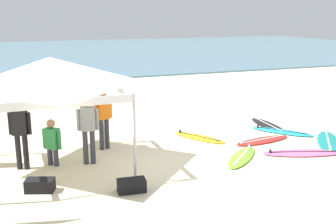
# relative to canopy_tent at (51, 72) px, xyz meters

# --- Properties ---
(ground_plane) EXTENTS (80.00, 80.00, 0.00)m
(ground_plane) POSITION_rel_canopy_tent_xyz_m (2.93, -0.79, -2.39)
(ground_plane) COLOR beige
(sea) EXTENTS (80.00, 36.00, 0.10)m
(sea) POSITION_rel_canopy_tent_xyz_m (2.93, 31.37, -2.34)
(sea) COLOR #568499
(sea) RESTS_ON ground
(canopy_tent) EXTENTS (3.24, 3.24, 2.75)m
(canopy_tent) POSITION_rel_canopy_tent_xyz_m (0.00, 0.00, 0.00)
(canopy_tent) COLOR #B7B7BC
(canopy_tent) RESTS_ON ground
(surfboard_red) EXTENTS (1.99, 0.78, 0.19)m
(surfboard_red) POSITION_rel_canopy_tent_xyz_m (5.99, 0.01, -2.35)
(surfboard_red) COLOR red
(surfboard_red) RESTS_ON ground
(surfboard_lime) EXTENTS (1.70, 1.66, 0.19)m
(surfboard_lime) POSITION_rel_canopy_tent_xyz_m (4.66, -1.02, -2.35)
(surfboard_lime) COLOR #7AD12D
(surfboard_lime) RESTS_ON ground
(surfboard_yellow) EXTENTS (1.33, 1.81, 0.19)m
(surfboard_yellow) POSITION_rel_canopy_tent_xyz_m (4.34, 0.97, -2.35)
(surfboard_yellow) COLOR yellow
(surfboard_yellow) RESTS_ON ground
(surfboard_black) EXTENTS (0.70, 2.08, 0.19)m
(surfboard_black) POSITION_rel_canopy_tent_xyz_m (7.14, 1.39, -2.35)
(surfboard_black) COLOR black
(surfboard_black) RESTS_ON ground
(surfboard_teal) EXTENTS (1.89, 2.17, 0.19)m
(surfboard_teal) POSITION_rel_canopy_tent_xyz_m (7.73, -0.81, -2.35)
(surfboard_teal) COLOR #19847F
(surfboard_teal) RESTS_ON ground
(surfboard_cyan) EXTENTS (1.64, 1.88, 0.19)m
(surfboard_cyan) POSITION_rel_canopy_tent_xyz_m (7.11, 0.59, -2.35)
(surfboard_cyan) COLOR #23B2CC
(surfboard_cyan) RESTS_ON ground
(surfboard_pink) EXTENTS (2.26, 1.25, 0.19)m
(surfboard_pink) POSITION_rel_canopy_tent_xyz_m (6.36, -1.34, -2.35)
(surfboard_pink) COLOR pink
(surfboard_pink) RESTS_ON ground
(person_orange) EXTENTS (0.52, 0.33, 1.71)m
(person_orange) POSITION_rel_canopy_tent_xyz_m (1.43, 1.04, -1.40)
(person_orange) COLOR #383842
(person_orange) RESTS_ON ground
(person_grey) EXTENTS (0.54, 0.29, 1.71)m
(person_grey) POSITION_rel_canopy_tent_xyz_m (0.82, 0.03, -1.40)
(person_grey) COLOR #383842
(person_grey) RESTS_ON ground
(person_black) EXTENTS (0.52, 0.33, 1.71)m
(person_black) POSITION_rel_canopy_tent_xyz_m (-0.78, 0.25, -1.40)
(person_black) COLOR black
(person_black) RESTS_ON ground
(person_green) EXTENTS (0.42, 0.41, 1.20)m
(person_green) POSITION_rel_canopy_tent_xyz_m (-0.06, 0.24, -1.73)
(person_green) COLOR #383842
(person_green) RESTS_ON ground
(gear_bag_near_tent) EXTENTS (0.63, 0.38, 0.28)m
(gear_bag_near_tent) POSITION_rel_canopy_tent_xyz_m (1.35, -1.98, -2.25)
(gear_bag_near_tent) COLOR black
(gear_bag_near_tent) RESTS_ON ground
(gear_bag_by_pole) EXTENTS (0.67, 0.50, 0.28)m
(gear_bag_by_pole) POSITION_rel_canopy_tent_xyz_m (-0.49, -1.26, -2.25)
(gear_bag_by_pole) COLOR black
(gear_bag_by_pole) RESTS_ON ground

